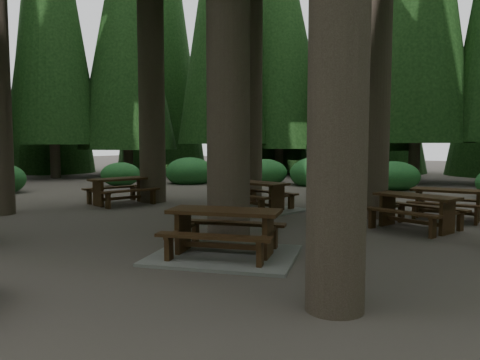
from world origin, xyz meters
The scene contains 7 objects.
ground centered at (0.00, 0.00, 0.00)m, with size 80.00×80.00×0.00m, color #4D463F.
picnic_table_a centered at (1.60, -1.14, 0.27)m, with size 2.78×2.51×0.78m.
picnic_table_b centered at (-4.59, 2.53, 0.52)m, with size 1.91×2.15×0.79m.
picnic_table_c centered at (-0.53, 3.64, 0.26)m, with size 2.66×2.37×0.78m.
picnic_table_d centered at (4.14, 4.82, 0.48)m, with size 1.69×1.37×0.73m.
picnic_table_f centered at (3.76, 2.98, 0.50)m, with size 2.08×1.86×0.75m.
shrub_ring centered at (0.70, 0.75, 0.40)m, with size 23.86×24.64×1.49m.
Camera 1 is at (5.80, -7.40, 1.90)m, focal length 35.00 mm.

